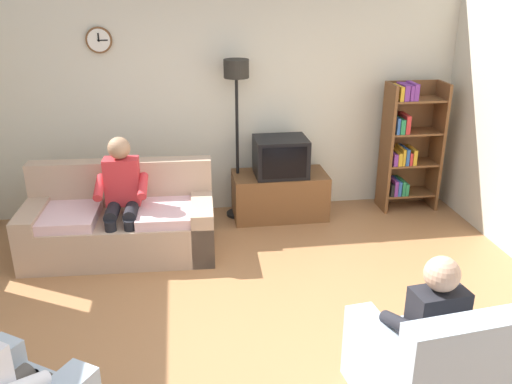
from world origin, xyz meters
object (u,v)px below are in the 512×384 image
(couch, at_px, (121,224))
(tv_stand, at_px, (280,195))
(armchair_near_bookshelf, at_px, (428,371))
(floor_lamp, at_px, (237,96))
(person_on_couch, at_px, (122,193))
(tv, at_px, (281,157))
(bookshelf, at_px, (407,145))
(person_in_right_armchair, at_px, (427,323))

(couch, xyz_separation_m, tv_stand, (1.79, 0.66, -0.05))
(armchair_near_bookshelf, bearing_deg, couch, 130.38)
(floor_lamp, height_order, person_on_couch, floor_lamp)
(couch, height_order, tv, tv)
(floor_lamp, bearing_deg, bookshelf, -0.78)
(tv, bearing_deg, armchair_near_bookshelf, -83.16)
(tv, bearing_deg, tv_stand, 90.00)
(tv_stand, relative_size, tv, 1.83)
(couch, relative_size, armchair_near_bookshelf, 2.00)
(armchair_near_bookshelf, bearing_deg, tv, 96.84)
(floor_lamp, relative_size, person_in_right_armchair, 1.65)
(floor_lamp, distance_m, person_on_couch, 1.70)
(person_on_couch, bearing_deg, floor_lamp, 34.99)
(bookshelf, bearing_deg, armchair_near_bookshelf, -109.80)
(bookshelf, distance_m, person_on_couch, 3.41)
(tv_stand, height_order, person_in_right_armchair, person_in_right_armchair)
(couch, height_order, person_on_couch, person_on_couch)
(couch, xyz_separation_m, person_in_right_armchair, (2.16, -2.47, 0.29))
(tv_stand, relative_size, bookshelf, 0.71)
(couch, distance_m, person_in_right_armchair, 3.29)
(bookshelf, xyz_separation_m, armchair_near_bookshelf, (-1.18, -3.29, -0.51))
(bookshelf, relative_size, person_in_right_armchair, 1.39)
(tv_stand, xyz_separation_m, tv, (0.00, -0.02, 0.49))
(armchair_near_bookshelf, relative_size, person_on_couch, 0.78)
(armchair_near_bookshelf, bearing_deg, tv_stand, 96.79)
(tv_stand, xyz_separation_m, person_on_couch, (-1.74, -0.77, 0.43))
(tv_stand, distance_m, person_on_couch, 1.95)
(couch, bearing_deg, floor_lamp, 30.40)
(armchair_near_bookshelf, xyz_separation_m, person_on_couch, (-2.12, 2.44, 0.41))
(couch, xyz_separation_m, tv, (1.79, 0.64, 0.44))
(tv, relative_size, floor_lamp, 0.32)
(bookshelf, distance_m, floor_lamp, 2.16)
(tv_stand, bearing_deg, bookshelf, 2.59)
(armchair_near_bookshelf, bearing_deg, bookshelf, 70.20)
(couch, distance_m, tv_stand, 1.91)
(floor_lamp, distance_m, armchair_near_bookshelf, 3.62)
(person_in_right_armchair, bearing_deg, bookshelf, 69.53)
(person_in_right_armchair, bearing_deg, armchair_near_bookshelf, -83.21)
(floor_lamp, bearing_deg, armchair_near_bookshelf, -75.27)
(couch, xyz_separation_m, armchair_near_bookshelf, (2.17, -2.55, -0.02))
(tv, height_order, person_on_couch, person_on_couch)
(couch, relative_size, floor_lamp, 1.05)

